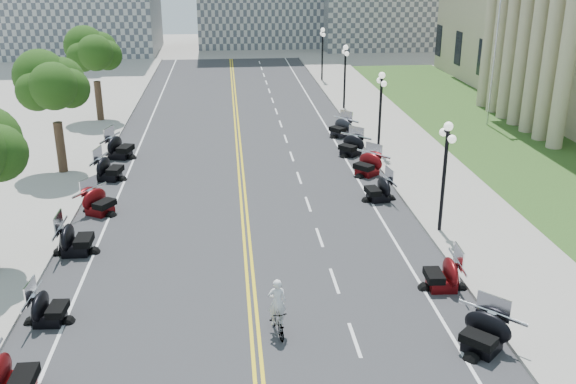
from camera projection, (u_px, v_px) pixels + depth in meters
name	position (u px, v px, depth m)	size (l,w,h in m)	color
ground	(251.00, 285.00, 24.19)	(160.00, 160.00, 0.00)	gray
road	(243.00, 192.00, 33.51)	(16.00, 90.00, 0.01)	#333335
centerline_yellow_a	(240.00, 192.00, 33.49)	(0.12, 90.00, 0.00)	yellow
centerline_yellow_b	(245.00, 192.00, 33.51)	(0.12, 90.00, 0.00)	yellow
edge_line_north	(363.00, 188.00, 34.08)	(0.12, 90.00, 0.00)	white
edge_line_south	(118.00, 196.00, 32.92)	(0.12, 90.00, 0.00)	white
lane_dash_5	(355.00, 340.00, 20.74)	(0.12, 2.00, 0.00)	white
lane_dash_6	(334.00, 281.00, 24.47)	(0.12, 2.00, 0.00)	white
lane_dash_7	(320.00, 237.00, 28.20)	(0.12, 2.00, 0.00)	white
lane_dash_8	(308.00, 204.00, 31.93)	(0.12, 2.00, 0.00)	white
lane_dash_9	(299.00, 178.00, 35.66)	(0.12, 2.00, 0.00)	white
lane_dash_10	(292.00, 156.00, 39.38)	(0.12, 2.00, 0.00)	white
lane_dash_11	(286.00, 139.00, 43.11)	(0.12, 2.00, 0.00)	white
lane_dash_12	(281.00, 124.00, 46.84)	(0.12, 2.00, 0.00)	white
lane_dash_13	(276.00, 111.00, 50.57)	(0.12, 2.00, 0.00)	white
lane_dash_14	(273.00, 100.00, 54.30)	(0.12, 2.00, 0.00)	white
lane_dash_15	(269.00, 91.00, 58.03)	(0.12, 2.00, 0.00)	white
lane_dash_16	(266.00, 82.00, 61.75)	(0.12, 2.00, 0.00)	white
lane_dash_17	(264.00, 75.00, 65.48)	(0.12, 2.00, 0.00)	white
lane_dash_18	(262.00, 68.00, 69.21)	(0.12, 2.00, 0.00)	white
lane_dash_19	(260.00, 62.00, 72.94)	(0.12, 2.00, 0.00)	white
sidewalk_north	(438.00, 184.00, 34.43)	(5.00, 90.00, 0.15)	#9E9991
sidewalk_south	(36.00, 198.00, 32.53)	(5.00, 90.00, 0.15)	#9E9991
lawn	(503.00, 141.00, 42.53)	(9.00, 60.00, 0.10)	#356023
street_lamp_2	(444.00, 178.00, 27.78)	(0.50, 1.20, 4.90)	black
street_lamp_3	(380.00, 113.00, 38.96)	(0.50, 1.20, 4.90)	black
street_lamp_4	(345.00, 77.00, 50.15)	(0.50, 1.20, 4.90)	black
street_lamp_5	(322.00, 54.00, 61.33)	(0.50, 1.20, 4.90)	black
flagpole	(495.00, 56.00, 44.57)	(1.10, 0.20, 10.00)	silver
tree_3	(53.00, 91.00, 34.66)	(4.80, 4.80, 9.20)	#235619
tree_4	(94.00, 57.00, 45.85)	(4.80, 4.80, 9.20)	#235619
motorcycle_n_4	(483.00, 331.00, 19.97)	(1.98, 1.98, 1.38)	black
motorcycle_n_5	(443.00, 272.00, 23.70)	(1.94, 1.94, 1.36)	#590A0C
motorcycle_n_7	(379.00, 188.00, 32.20)	(1.91, 1.91, 1.34)	black
motorcycle_n_8	(367.00, 163.00, 35.88)	(2.00, 2.00, 1.40)	#590A0C
motorcycle_n_9	(351.00, 144.00, 39.42)	(1.97, 1.97, 1.38)	black
motorcycle_n_10	(340.00, 127.00, 43.46)	(1.96, 1.96, 1.37)	black
motorcycle_s_4	(11.00, 374.00, 17.91)	(2.02, 2.02, 1.41)	#590A0C
motorcycle_s_5	(48.00, 306.00, 21.52)	(1.81, 1.81, 1.26)	black
motorcycle_s_6	(75.00, 237.00, 26.47)	(2.09, 2.09, 1.46)	black
motorcycle_s_7	(99.00, 200.00, 30.53)	(1.99, 1.99, 1.39)	#590A0C
motorcycle_s_8	(109.00, 167.00, 35.12)	(2.08, 2.08, 1.45)	black
motorcycle_s_9	(120.00, 146.00, 38.85)	(2.20, 2.20, 1.54)	black
bicycle	(277.00, 321.00, 20.95)	(0.45, 1.59, 0.96)	#A51414
cyclist_rider	(277.00, 286.00, 20.49)	(0.60, 0.39, 1.65)	silver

